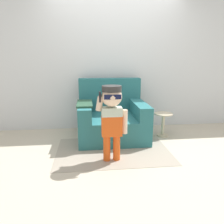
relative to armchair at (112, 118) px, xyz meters
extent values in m
plane|color=#BCB29E|center=(0.11, -0.25, -0.33)|extent=(10.00, 10.00, 0.00)
cube|color=silver|center=(0.11, 0.57, 0.97)|extent=(10.00, 0.05, 2.60)
cube|color=#286B70|center=(0.00, -0.07, -0.13)|extent=(1.14, 1.04, 0.40)
cube|color=#286B70|center=(0.00, 0.36, 0.37)|extent=(1.14, 0.19, 0.60)
cube|color=#286B70|center=(-0.46, -0.16, 0.18)|extent=(0.21, 0.86, 0.23)
cube|color=#286B70|center=(0.47, -0.16, 0.18)|extent=(0.21, 0.86, 0.23)
cube|color=#284C38|center=(-0.46, -0.16, 0.31)|extent=(0.25, 0.57, 0.03)
cylinder|color=#E05119|center=(-0.17, -0.94, -0.15)|extent=(0.10, 0.10, 0.36)
cylinder|color=#E05119|center=(-0.04, -0.94, -0.15)|extent=(0.10, 0.10, 0.36)
cube|color=#E05119|center=(-0.10, -0.94, 0.16)|extent=(0.27, 0.15, 0.27)
cube|color=#B7C6B2|center=(-0.10, -0.94, 0.35)|extent=(0.27, 0.15, 0.11)
sphere|color=beige|center=(-0.10, -0.94, 0.56)|extent=(0.27, 0.27, 0.27)
cylinder|color=#2D2D2D|center=(-0.10, -0.94, 0.66)|extent=(0.25, 0.25, 0.07)
cube|color=#2D2D2D|center=(-0.10, -0.82, 0.63)|extent=(0.15, 0.12, 0.01)
cube|color=#0F1433|center=(-0.10, -1.06, 0.57)|extent=(0.21, 0.01, 0.06)
cylinder|color=beige|center=(0.07, -0.94, 0.21)|extent=(0.08, 0.08, 0.32)
cylinder|color=beige|center=(-0.26, -0.94, 0.46)|extent=(0.11, 0.08, 0.19)
cube|color=black|center=(-0.26, -0.96, 0.56)|extent=(0.02, 0.07, 0.13)
cylinder|color=beige|center=(0.91, -0.07, -0.32)|extent=(0.21, 0.21, 0.02)
cylinder|color=beige|center=(0.91, -0.07, -0.13)|extent=(0.06, 0.06, 0.40)
cylinder|color=beige|center=(0.91, -0.07, 0.08)|extent=(0.32, 0.32, 0.02)
cube|color=#9E9384|center=(-0.05, -0.63, -0.33)|extent=(1.68, 1.15, 0.01)
camera|label=1|loc=(-0.41, -3.67, 1.03)|focal=35.00mm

